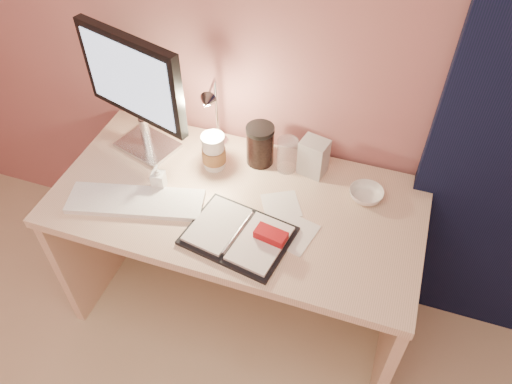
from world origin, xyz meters
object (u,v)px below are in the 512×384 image
(desk, at_px, (244,224))
(coffee_cup, at_px, (214,152))
(lotion_bottle, at_px, (158,177))
(dark_jar, at_px, (260,147))
(clear_cup, at_px, (287,155))
(bowl, at_px, (366,194))
(product_box, at_px, (314,157))
(keyboard, at_px, (136,201))
(planner, at_px, (241,235))
(desk_lamp, at_px, (205,113))
(monitor, at_px, (135,85))

(desk, distance_m, coffee_cup, 0.34)
(lotion_bottle, relative_size, dark_jar, 0.71)
(coffee_cup, bearing_deg, lotion_bottle, -130.05)
(clear_cup, xyz_separation_m, dark_jar, (-0.11, 0.01, 0.01))
(coffee_cup, xyz_separation_m, bowl, (0.61, 0.02, -0.05))
(product_box, bearing_deg, keyboard, -134.48)
(desk, distance_m, dark_jar, 0.34)
(desk, relative_size, keyboard, 2.77)
(dark_jar, xyz_separation_m, product_box, (0.22, 0.01, -0.00))
(keyboard, relative_size, planner, 1.28)
(coffee_cup, bearing_deg, dark_jar, 27.33)
(clear_cup, relative_size, bowl, 1.10)
(clear_cup, relative_size, dark_jar, 0.92)
(clear_cup, height_order, bowl, clear_cup)
(bowl, bearing_deg, desk_lamp, 176.38)
(bowl, bearing_deg, desk, -169.00)
(product_box, bearing_deg, desk_lamp, -163.04)
(planner, bearing_deg, clear_cup, 92.38)
(keyboard, bearing_deg, clear_cup, 23.38)
(dark_jar, distance_m, product_box, 0.22)
(keyboard, height_order, dark_jar, dark_jar)
(keyboard, bearing_deg, product_box, 19.19)
(planner, relative_size, clear_cup, 2.77)
(dark_jar, bearing_deg, planner, -80.98)
(bowl, height_order, desk_lamp, desk_lamp)
(coffee_cup, relative_size, bowl, 1.19)
(desk_lamp, bearing_deg, coffee_cup, -57.56)
(monitor, bearing_deg, bowl, 17.51)
(monitor, distance_m, coffee_cup, 0.39)
(monitor, relative_size, coffee_cup, 3.38)
(desk, xyz_separation_m, product_box, (0.23, 0.17, 0.30))
(planner, relative_size, product_box, 2.56)
(planner, distance_m, product_box, 0.44)
(dark_jar, height_order, desk_lamp, desk_lamp)
(clear_cup, bearing_deg, lotion_bottle, -148.73)
(desk, bearing_deg, bowl, 11.00)
(monitor, height_order, keyboard, monitor)
(bowl, bearing_deg, keyboard, -159.43)
(bowl, distance_m, lotion_bottle, 0.79)
(coffee_cup, xyz_separation_m, clear_cup, (0.28, 0.08, -0.00))
(planner, xyz_separation_m, clear_cup, (0.05, 0.39, 0.06))
(monitor, xyz_separation_m, product_box, (0.69, 0.08, -0.23))
(coffee_cup, distance_m, bowl, 0.61)
(keyboard, relative_size, dark_jar, 3.27)
(keyboard, relative_size, desk_lamp, 1.52)
(coffee_cup, xyz_separation_m, lotion_bottle, (-0.15, -0.18, -0.02))
(keyboard, distance_m, coffee_cup, 0.36)
(desk_lamp, bearing_deg, clear_cup, -6.28)
(clear_cup, relative_size, desk_lamp, 0.43)
(bowl, xyz_separation_m, product_box, (-0.23, 0.08, 0.06))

